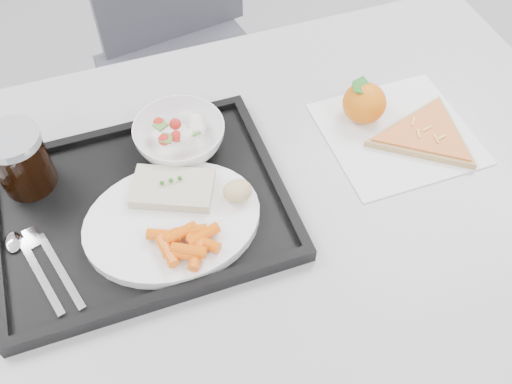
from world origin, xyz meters
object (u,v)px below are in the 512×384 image
(chair, at_px, (183,38))
(tangerine, at_px, (364,103))
(dinner_plate, at_px, (173,221))
(cola_glass, at_px, (20,159))
(table, at_px, (263,217))
(tray, at_px, (141,208))
(salad_bowl, at_px, (180,136))
(pizza_slice, at_px, (426,135))

(chair, xyz_separation_m, tangerine, (0.19, -0.61, 0.25))
(dinner_plate, distance_m, cola_glass, 0.26)
(dinner_plate, bearing_deg, table, 7.66)
(table, bearing_deg, tray, 171.11)
(chair, distance_m, cola_glass, 0.75)
(table, bearing_deg, cola_glass, 158.61)
(chair, bearing_deg, table, -92.78)
(table, height_order, tray, tray)
(table, xyz_separation_m, tangerine, (0.23, 0.10, 0.10))
(dinner_plate, height_order, cola_glass, cola_glass)
(table, distance_m, salad_bowl, 0.20)
(tangerine, relative_size, pizza_slice, 0.34)
(chair, relative_size, salad_bowl, 6.11)
(chair, height_order, salad_bowl, chair)
(tray, distance_m, tangerine, 0.43)
(table, bearing_deg, chair, 87.22)
(tray, xyz_separation_m, dinner_plate, (0.04, -0.05, 0.02))
(cola_glass, height_order, pizza_slice, cola_glass)
(tray, relative_size, dinner_plate, 1.67)
(tangerine, bearing_deg, salad_bowl, 175.17)
(dinner_plate, bearing_deg, salad_bowl, 70.81)
(cola_glass, relative_size, tangerine, 1.22)
(chair, height_order, pizza_slice, chair)
(cola_glass, relative_size, pizza_slice, 0.42)
(table, relative_size, chair, 1.29)
(table, bearing_deg, pizza_slice, 3.39)
(dinner_plate, xyz_separation_m, tangerine, (0.38, 0.13, 0.01))
(tray, xyz_separation_m, pizza_slice, (0.50, -0.01, 0.00))
(dinner_plate, relative_size, salad_bowl, 1.78)
(chair, height_order, dinner_plate, chair)
(tangerine, bearing_deg, tray, -170.06)
(chair, bearing_deg, tray, -108.62)
(chair, xyz_separation_m, tray, (-0.23, -0.68, 0.22))
(salad_bowl, height_order, tangerine, tangerine)
(salad_bowl, xyz_separation_m, tangerine, (0.33, -0.03, -0.00))
(tray, bearing_deg, chair, 71.38)
(table, height_order, pizza_slice, pizza_slice)
(salad_bowl, bearing_deg, pizza_slice, -15.56)
(table, distance_m, tangerine, 0.27)
(dinner_plate, relative_size, pizza_slice, 1.04)
(chair, xyz_separation_m, cola_glass, (-0.38, -0.57, 0.28))
(table, distance_m, cola_glass, 0.40)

